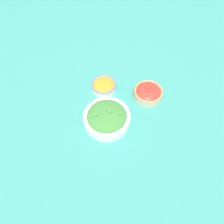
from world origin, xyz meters
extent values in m
plane|color=#337F75|center=(0.00, 0.00, 0.00)|extent=(3.00, 3.00, 0.00)
cylinder|color=beige|center=(0.19, -0.08, 0.02)|extent=(0.14, 0.14, 0.04)
torus|color=#997A4C|center=(0.19, -0.08, 0.04)|extent=(0.14, 0.14, 0.01)
ellipsoid|color=red|center=(0.19, -0.08, 0.04)|extent=(0.12, 0.12, 0.03)
ellipsoid|color=red|center=(0.19, -0.08, 0.05)|extent=(0.01, 0.01, 0.01)
ellipsoid|color=red|center=(0.21, -0.07, 0.05)|extent=(0.01, 0.01, 0.01)
ellipsoid|color=red|center=(0.19, -0.08, 0.05)|extent=(0.01, 0.01, 0.01)
ellipsoid|color=red|center=(0.20, -0.07, 0.05)|extent=(0.01, 0.01, 0.01)
ellipsoid|color=red|center=(0.20, -0.06, 0.05)|extent=(0.01, 0.01, 0.01)
cylinder|color=white|center=(-0.04, 0.00, 0.02)|extent=(0.21, 0.21, 0.05)
torus|color=silver|center=(-0.04, 0.00, 0.05)|extent=(0.21, 0.21, 0.01)
ellipsoid|color=#387533|center=(-0.04, 0.00, 0.05)|extent=(0.18, 0.18, 0.05)
ellipsoid|color=#47893D|center=(-0.03, -0.01, 0.08)|extent=(0.02, 0.02, 0.01)
ellipsoid|color=#47893D|center=(-0.08, 0.04, 0.07)|extent=(0.01, 0.01, 0.01)
ellipsoid|color=#47893D|center=(-0.01, -0.05, 0.07)|extent=(0.01, 0.02, 0.01)
ellipsoid|color=#47893D|center=(-0.03, 0.00, 0.08)|extent=(0.01, 0.01, 0.01)
ellipsoid|color=#47893D|center=(-0.07, 0.03, 0.07)|extent=(0.02, 0.02, 0.01)
cylinder|color=silver|center=(0.11, 0.12, 0.02)|extent=(0.12, 0.12, 0.03)
torus|color=slate|center=(0.11, 0.12, 0.03)|extent=(0.12, 0.12, 0.01)
ellipsoid|color=orange|center=(0.11, 0.12, 0.03)|extent=(0.10, 0.10, 0.02)
camera|label=1|loc=(-0.45, -0.31, 0.84)|focal=35.00mm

